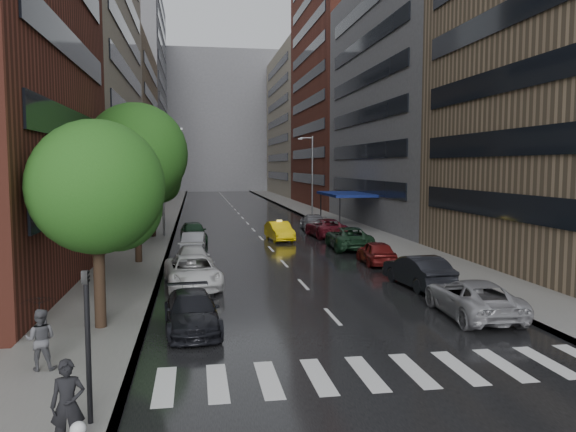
% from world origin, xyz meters
% --- Properties ---
extents(ground, '(220.00, 220.00, 0.00)m').
position_xyz_m(ground, '(0.00, 0.00, 0.00)').
color(ground, gray).
rests_on(ground, ground).
extents(road, '(14.00, 140.00, 0.01)m').
position_xyz_m(road, '(0.00, 50.00, 0.01)').
color(road, black).
rests_on(road, ground).
extents(sidewalk_left, '(4.00, 140.00, 0.15)m').
position_xyz_m(sidewalk_left, '(-9.00, 50.00, 0.07)').
color(sidewalk_left, gray).
rests_on(sidewalk_left, ground).
extents(sidewalk_right, '(4.00, 140.00, 0.15)m').
position_xyz_m(sidewalk_right, '(9.00, 50.00, 0.07)').
color(sidewalk_right, gray).
rests_on(sidewalk_right, ground).
extents(crosswalk, '(13.15, 2.80, 0.01)m').
position_xyz_m(crosswalk, '(0.20, -2.00, 0.01)').
color(crosswalk, silver).
rests_on(crosswalk, ground).
extents(buildings_left, '(8.00, 108.00, 38.00)m').
position_xyz_m(buildings_left, '(-15.00, 58.79, 15.99)').
color(buildings_left, maroon).
rests_on(buildings_left, ground).
extents(buildings_right, '(8.05, 109.10, 36.00)m').
position_xyz_m(buildings_right, '(15.00, 56.70, 15.03)').
color(buildings_right, '#937A5B').
rests_on(buildings_right, ground).
extents(building_far, '(40.00, 14.00, 32.00)m').
position_xyz_m(building_far, '(0.00, 118.00, 16.00)').
color(building_far, slate).
rests_on(building_far, ground).
extents(tree_near, '(4.69, 4.69, 7.48)m').
position_xyz_m(tree_near, '(-8.60, 3.50, 5.12)').
color(tree_near, '#382619').
rests_on(tree_near, ground).
extents(tree_mid, '(5.99, 5.99, 9.55)m').
position_xyz_m(tree_mid, '(-8.60, 17.26, 6.54)').
color(tree_mid, '#382619').
rests_on(tree_mid, ground).
extents(tree_far, '(4.77, 4.77, 7.60)m').
position_xyz_m(tree_far, '(-8.60, 29.47, 5.20)').
color(tree_far, '#382619').
rests_on(tree_far, ground).
extents(taxi, '(1.95, 4.57, 1.47)m').
position_xyz_m(taxi, '(1.28, 26.51, 0.73)').
color(taxi, yellow).
rests_on(taxi, ground).
extents(parked_cars_left, '(3.03, 28.37, 1.58)m').
position_xyz_m(parked_cars_left, '(-5.40, 14.68, 0.72)').
color(parked_cars_left, black).
rests_on(parked_cars_left, ground).
extents(parked_cars_right, '(2.96, 35.33, 1.58)m').
position_xyz_m(parked_cars_right, '(5.40, 18.82, 0.75)').
color(parked_cars_right, gray).
rests_on(parked_cars_right, ground).
extents(ped_bag_walker, '(0.71, 0.51, 1.85)m').
position_xyz_m(ped_bag_walker, '(-7.80, -5.38, 1.05)').
color(ped_bag_walker, black).
rests_on(ped_bag_walker, sidewalk_left).
extents(ped_black_umbrella, '(0.96, 0.98, 2.09)m').
position_xyz_m(ped_black_umbrella, '(-9.56, -0.56, 1.38)').
color(ped_black_umbrella, '#515257').
rests_on(ped_black_umbrella, sidewalk_left).
extents(traffic_light, '(0.18, 0.15, 3.45)m').
position_xyz_m(traffic_light, '(-7.60, -4.23, 2.23)').
color(traffic_light, black).
rests_on(traffic_light, sidewalk_left).
extents(street_lamp_left, '(1.74, 0.22, 9.00)m').
position_xyz_m(street_lamp_left, '(-7.72, 30.00, 4.89)').
color(street_lamp_left, gray).
rests_on(street_lamp_left, sidewalk_left).
extents(street_lamp_right, '(1.74, 0.22, 9.00)m').
position_xyz_m(street_lamp_right, '(7.72, 45.00, 4.89)').
color(street_lamp_right, gray).
rests_on(street_lamp_right, sidewalk_right).
extents(awning, '(4.00, 8.00, 3.12)m').
position_xyz_m(awning, '(8.98, 35.00, 3.13)').
color(awning, navy).
rests_on(awning, sidewalk_right).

